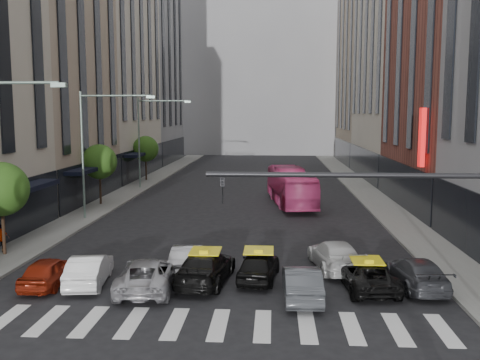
% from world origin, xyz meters
% --- Properties ---
extents(ground, '(160.00, 160.00, 0.00)m').
position_xyz_m(ground, '(0.00, 0.00, 0.00)').
color(ground, black).
rests_on(ground, ground).
extents(sidewalk_left, '(3.00, 96.00, 0.15)m').
position_xyz_m(sidewalk_left, '(-11.50, 30.00, 0.07)').
color(sidewalk_left, slate).
rests_on(sidewalk_left, ground).
extents(sidewalk_right, '(3.00, 96.00, 0.15)m').
position_xyz_m(sidewalk_right, '(11.50, 30.00, 0.07)').
color(sidewalk_right, slate).
rests_on(sidewalk_right, ground).
extents(building_left_b, '(8.00, 16.00, 24.00)m').
position_xyz_m(building_left_b, '(-17.00, 28.00, 12.00)').
color(building_left_b, tan).
rests_on(building_left_b, ground).
extents(building_left_c, '(8.00, 20.00, 36.00)m').
position_xyz_m(building_left_c, '(-17.00, 46.00, 18.00)').
color(building_left_c, beige).
rests_on(building_left_c, ground).
extents(building_left_d, '(8.00, 18.00, 30.00)m').
position_xyz_m(building_left_d, '(-17.00, 65.00, 15.00)').
color(building_left_d, gray).
rests_on(building_left_d, ground).
extents(building_right_b, '(8.00, 18.00, 26.00)m').
position_xyz_m(building_right_b, '(17.00, 27.00, 13.00)').
color(building_right_b, brown).
rests_on(building_right_b, ground).
extents(building_right_c, '(8.00, 20.00, 40.00)m').
position_xyz_m(building_right_c, '(17.00, 46.00, 20.00)').
color(building_right_c, beige).
rests_on(building_right_c, ground).
extents(building_right_d, '(8.00, 18.00, 28.00)m').
position_xyz_m(building_right_d, '(17.00, 65.00, 14.00)').
color(building_right_d, tan).
rests_on(building_right_d, ground).
extents(building_far, '(30.00, 10.00, 36.00)m').
position_xyz_m(building_far, '(0.00, 85.00, 18.00)').
color(building_far, gray).
rests_on(building_far, ground).
extents(tree_near, '(2.88, 2.88, 4.95)m').
position_xyz_m(tree_near, '(-11.80, 10.00, 3.65)').
color(tree_near, black).
rests_on(tree_near, sidewalk_left).
extents(tree_mid, '(2.88, 2.88, 4.95)m').
position_xyz_m(tree_mid, '(-11.80, 26.00, 3.65)').
color(tree_mid, black).
rests_on(tree_mid, sidewalk_left).
extents(tree_far, '(2.88, 2.88, 4.95)m').
position_xyz_m(tree_far, '(-11.80, 42.00, 3.65)').
color(tree_far, black).
rests_on(tree_far, sidewalk_left).
extents(streetlamp_mid, '(5.38, 0.25, 9.00)m').
position_xyz_m(streetlamp_mid, '(-10.04, 20.00, 5.90)').
color(streetlamp_mid, gray).
rests_on(streetlamp_mid, sidewalk_left).
extents(streetlamp_far, '(5.38, 0.25, 9.00)m').
position_xyz_m(streetlamp_far, '(-10.04, 36.00, 5.90)').
color(streetlamp_far, gray).
rests_on(streetlamp_far, sidewalk_left).
extents(traffic_signal, '(10.10, 0.20, 6.00)m').
position_xyz_m(traffic_signal, '(7.69, -1.00, 4.47)').
color(traffic_signal, black).
rests_on(traffic_signal, ground).
extents(liberty_sign, '(0.30, 0.70, 4.00)m').
position_xyz_m(liberty_sign, '(12.60, 20.00, 6.00)').
color(liberty_sign, red).
rests_on(liberty_sign, ground).
extents(car_red, '(1.61, 3.88, 1.31)m').
position_xyz_m(car_red, '(-7.40, 5.40, 0.66)').
color(car_red, maroon).
rests_on(car_red, ground).
extents(car_white_front, '(1.99, 4.35, 1.38)m').
position_xyz_m(car_white_front, '(-5.64, 5.67, 0.69)').
color(car_white_front, white).
rests_on(car_white_front, ground).
extents(car_silver, '(2.70, 5.15, 1.38)m').
position_xyz_m(car_silver, '(-2.90, 5.19, 0.69)').
color(car_silver, '#A2A2A7').
rests_on(car_silver, ground).
extents(taxi_left, '(2.59, 5.21, 1.45)m').
position_xyz_m(taxi_left, '(-0.48, 6.26, 0.73)').
color(taxi_left, black).
rests_on(taxi_left, ground).
extents(taxi_center, '(2.10, 4.22, 1.38)m').
position_xyz_m(taxi_center, '(1.90, 6.80, 0.69)').
color(taxi_center, black).
rests_on(taxi_center, ground).
extents(car_grey_mid, '(1.58, 4.26, 1.39)m').
position_xyz_m(car_grey_mid, '(3.75, 4.43, 0.70)').
color(car_grey_mid, '#3C3F43').
rests_on(car_grey_mid, ground).
extents(taxi_right, '(2.50, 4.71, 1.26)m').
position_xyz_m(taxi_right, '(6.63, 5.88, 0.63)').
color(taxi_right, black).
rests_on(taxi_right, ground).
extents(car_grey_curb, '(2.21, 4.72, 1.33)m').
position_xyz_m(car_grey_curb, '(8.86, 6.16, 0.67)').
color(car_grey_curb, '#36373C').
rests_on(car_grey_curb, ground).
extents(car_row2_left, '(1.44, 4.01, 1.32)m').
position_xyz_m(car_row2_left, '(-1.56, 8.06, 0.66)').
color(car_row2_left, '#97979C').
rests_on(car_row2_left, ground).
extents(car_row2_right, '(2.65, 5.14, 1.43)m').
position_xyz_m(car_row2_right, '(5.60, 8.74, 0.71)').
color(car_row2_right, silver).
rests_on(car_row2_right, ground).
extents(bus, '(4.05, 11.24, 3.06)m').
position_xyz_m(bus, '(4.00, 27.31, 1.53)').
color(bus, '#CB3B77').
rests_on(bus, ground).
extents(pedestrian_far, '(0.97, 0.67, 1.53)m').
position_xyz_m(pedestrian_far, '(-12.17, 10.32, 0.92)').
color(pedestrian_far, gray).
rests_on(pedestrian_far, sidewalk_left).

